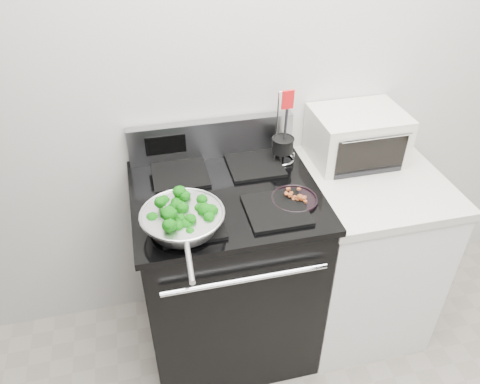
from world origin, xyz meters
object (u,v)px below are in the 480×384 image
object	(u,v)px
gas_range	(227,270)
bacon_plate	(294,197)
toaster_oven	(357,136)
utensil_holder	(283,148)
skillet	(183,219)

from	to	relation	value
gas_range	bacon_plate	world-z (taller)	gas_range
gas_range	toaster_oven	size ratio (longest dim) A/B	2.75
utensil_holder	toaster_oven	world-z (taller)	utensil_holder
gas_range	toaster_oven	world-z (taller)	toaster_oven
skillet	bacon_plate	bearing A→B (deg)	11.66
skillet	utensil_holder	xyz separation A→B (m)	(0.51, 0.38, 0.01)
bacon_plate	gas_range	bearing A→B (deg)	154.91
bacon_plate	toaster_oven	distance (m)	0.50
bacon_plate	toaster_oven	bearing A→B (deg)	36.72
skillet	toaster_oven	bearing A→B (deg)	25.67
skillet	bacon_plate	distance (m)	0.47
gas_range	toaster_oven	bearing A→B (deg)	14.78
skillet	bacon_plate	world-z (taller)	skillet
gas_range	skillet	size ratio (longest dim) A/B	2.23
toaster_oven	gas_range	bearing A→B (deg)	-165.49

